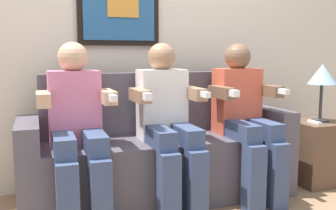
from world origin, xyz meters
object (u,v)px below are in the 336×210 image
at_px(person_in_middle, 168,119).
at_px(spare_remote_on_table, 314,122).
at_px(person_on_right, 245,114).
at_px(table_lamp, 322,77).
at_px(couch, 160,155).
at_px(person_on_left, 77,124).
at_px(side_table_right, 316,152).

bearing_deg(person_in_middle, spare_remote_on_table, -0.41).
bearing_deg(spare_remote_on_table, person_in_middle, 179.59).
height_order(person_on_right, table_lamp, person_on_right).
relative_size(couch, person_on_left, 1.71).
relative_size(couch, spare_remote_on_table, 14.63).
bearing_deg(table_lamp, side_table_right, 123.30).
distance_m(person_on_left, table_lamp, 1.92).
height_order(person_in_middle, table_lamp, person_in_middle).
bearing_deg(spare_remote_on_table, person_on_right, 179.20).
bearing_deg(person_on_right, table_lamp, 3.86).
bearing_deg(side_table_right, spare_remote_on_table, -143.54).
xyz_separation_m(person_in_middle, table_lamp, (1.31, 0.05, 0.25)).
distance_m(table_lamp, spare_remote_on_table, 0.37).
bearing_deg(person_on_left, person_on_right, -0.02).
bearing_deg(table_lamp, spare_remote_on_table, -151.12).
bearing_deg(couch, person_in_middle, -90.02).
height_order(person_in_middle, spare_remote_on_table, person_in_middle).
height_order(side_table_right, spare_remote_on_table, spare_remote_on_table).
distance_m(couch, table_lamp, 1.42).
xyz_separation_m(couch, table_lamp, (1.31, -0.12, 0.55)).
xyz_separation_m(couch, spare_remote_on_table, (1.21, -0.18, 0.20)).
bearing_deg(couch, person_on_right, -15.82).
relative_size(side_table_right, table_lamp, 1.09).
xyz_separation_m(person_on_left, table_lamp, (1.90, 0.05, 0.25)).
bearing_deg(person_on_right, side_table_right, 4.95).
distance_m(side_table_right, table_lamp, 0.61).
height_order(person_on_right, side_table_right, person_on_right).
bearing_deg(table_lamp, person_on_left, -178.55).
bearing_deg(person_on_right, spare_remote_on_table, -0.80).
distance_m(person_on_right, side_table_right, 0.80).
bearing_deg(side_table_right, person_on_right, -175.05).
xyz_separation_m(person_on_left, person_in_middle, (0.59, -0.00, 0.00)).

